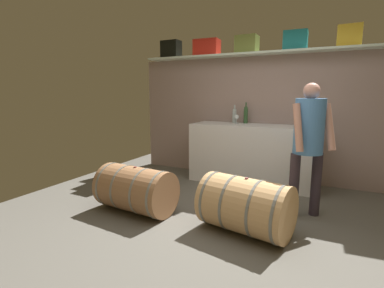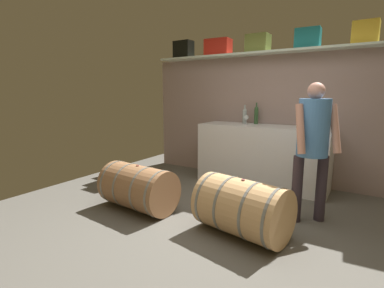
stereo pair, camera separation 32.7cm
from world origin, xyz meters
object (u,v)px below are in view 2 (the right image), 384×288
object	(u,v)px
toolcase_red	(218,47)
wine_glass	(246,118)
winemaker_pouring	(313,138)
wine_barrel_near	(242,207)
work_cabinet	(262,156)
wine_bottle_clear	(245,116)
wine_bottle_green	(256,115)
red_funnel	(320,125)
wine_barrel_far	(138,187)
toolcase_black	(184,50)
toolcase_yellow	(366,33)
toolcase_teal	(308,39)
toolcase_olive	(258,44)

from	to	relation	value
toolcase_red	wine_glass	world-z (taller)	toolcase_red
winemaker_pouring	toolcase_red	bearing A→B (deg)	-69.69
wine_barrel_near	work_cabinet	bearing A→B (deg)	113.09
work_cabinet	toolcase_red	bearing A→B (deg)	166.22
wine_bottle_clear	wine_bottle_green	world-z (taller)	wine_bottle_green
toolcase_red	red_funnel	size ratio (longest dim) A/B	3.73
wine_barrel_far	toolcase_black	bearing A→B (deg)	112.63
wine_barrel_far	toolcase_red	bearing A→B (deg)	92.83
wine_barrel_far	wine_glass	bearing A→B (deg)	74.31
toolcase_red	wine_bottle_green	bearing A→B (deg)	-4.52
toolcase_yellow	winemaker_pouring	bearing A→B (deg)	-102.57
red_funnel	wine_barrel_near	distance (m)	1.88
toolcase_red	toolcase_teal	size ratio (longest dim) A/B	1.25
toolcase_black	toolcase_teal	bearing A→B (deg)	1.76
work_cabinet	toolcase_black	bearing A→B (deg)	172.12
winemaker_pouring	work_cabinet	bearing A→B (deg)	-84.05
work_cabinet	wine_barrel_far	distance (m)	2.03
toolcase_teal	toolcase_yellow	distance (m)	0.71
toolcase_yellow	work_cabinet	size ratio (longest dim) A/B	0.16
toolcase_olive	red_funnel	bearing A→B (deg)	-12.75
wine_barrel_far	winemaker_pouring	world-z (taller)	winemaker_pouring
red_funnel	toolcase_black	bearing A→B (deg)	174.04
wine_barrel_near	wine_barrel_far	distance (m)	1.36
red_funnel	toolcase_red	bearing A→B (deg)	171.63
wine_barrel_near	winemaker_pouring	bearing A→B (deg)	64.92
wine_barrel_near	toolcase_red	bearing A→B (deg)	134.52
toolcase_olive	wine_bottle_clear	size ratio (longest dim) A/B	1.13
wine_bottle_clear	wine_bottle_green	distance (m)	0.19
red_funnel	wine_barrel_near	size ratio (longest dim) A/B	0.11
red_funnel	winemaker_pouring	xyz separation A→B (m)	(0.07, -0.97, -0.05)
wine_bottle_green	toolcase_red	bearing A→B (deg)	178.24
work_cabinet	wine_bottle_green	xyz separation A→B (m)	(-0.19, 0.20, 0.62)
toolcase_olive	wine_glass	world-z (taller)	toolcase_olive
toolcase_black	toolcase_yellow	size ratio (longest dim) A/B	1.09
toolcase_black	wine_bottle_clear	distance (m)	1.69
toolcase_red	winemaker_pouring	size ratio (longest dim) A/B	0.27
toolcase_black	wine_bottle_clear	bearing A→B (deg)	-1.49
toolcase_olive	winemaker_pouring	bearing A→B (deg)	-47.10
toolcase_olive	toolcase_yellow	xyz separation A→B (m)	(1.45, 0.00, 0.01)
toolcase_yellow	wine_glass	world-z (taller)	toolcase_yellow
toolcase_black	winemaker_pouring	distance (m)	3.06
work_cabinet	wine_glass	world-z (taller)	wine_glass
wine_barrel_near	wine_glass	bearing A→B (deg)	121.72
wine_bottle_clear	winemaker_pouring	size ratio (longest dim) A/B	0.19
toolcase_red	wine_glass	size ratio (longest dim) A/B	2.85
winemaker_pouring	wine_bottle_green	bearing A→B (deg)	-83.71
toolcase_red	wine_bottle_green	size ratio (longest dim) A/B	1.23
work_cabinet	wine_barrel_near	world-z (taller)	work_cabinet
wine_bottle_clear	wine_glass	size ratio (longest dim) A/B	2.04
wine_bottle_clear	winemaker_pouring	xyz separation A→B (m)	(1.25, -1.15, -0.12)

